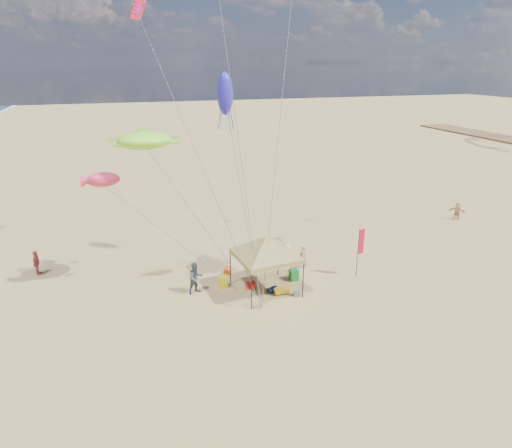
# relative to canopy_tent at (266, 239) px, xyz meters

# --- Properties ---
(ground) EXTENTS (280.00, 280.00, 0.00)m
(ground) POSITION_rel_canopy_tent_xyz_m (-0.40, -2.40, -3.28)
(ground) COLOR tan
(ground) RESTS_ON ground
(canopy_tent) EXTENTS (6.37, 6.37, 3.95)m
(canopy_tent) POSITION_rel_canopy_tent_xyz_m (0.00, 0.00, 0.00)
(canopy_tent) COLOR black
(canopy_tent) RESTS_ON ground
(feather_flag) EXTENTS (0.47, 0.16, 3.19)m
(feather_flag) POSITION_rel_canopy_tent_xyz_m (6.11, -0.03, -1.16)
(feather_flag) COLOR black
(feather_flag) RESTS_ON ground
(cooler_red) EXTENTS (0.54, 0.38, 0.38)m
(cooler_red) POSITION_rel_canopy_tent_xyz_m (-0.77, 0.56, -3.09)
(cooler_red) COLOR #AF110E
(cooler_red) RESTS_ON ground
(cooler_blue) EXTENTS (0.54, 0.38, 0.38)m
(cooler_blue) POSITION_rel_canopy_tent_xyz_m (2.99, 3.03, -3.09)
(cooler_blue) COLOR #2317BC
(cooler_blue) RESTS_ON ground
(bag_navy) EXTENTS (0.69, 0.54, 0.36)m
(bag_navy) POSITION_rel_canopy_tent_xyz_m (0.31, -0.33, -3.10)
(bag_navy) COLOR #0C1635
(bag_navy) RESTS_ON ground
(bag_orange) EXTENTS (0.54, 0.69, 0.36)m
(bag_orange) POSITION_rel_canopy_tent_xyz_m (-1.58, 2.95, -3.10)
(bag_orange) COLOR #EA3E0D
(bag_orange) RESTS_ON ground
(chair_green) EXTENTS (0.50, 0.50, 0.70)m
(chair_green) POSITION_rel_canopy_tent_xyz_m (2.11, 0.76, -2.93)
(chair_green) COLOR #18842A
(chair_green) RESTS_ON ground
(chair_yellow) EXTENTS (0.50, 0.50, 0.70)m
(chair_yellow) POSITION_rel_canopy_tent_xyz_m (-2.27, 1.22, -2.93)
(chair_yellow) COLOR #FBF21B
(chair_yellow) RESTS_ON ground
(crate_grey) EXTENTS (0.34, 0.30, 0.28)m
(crate_grey) POSITION_rel_canopy_tent_xyz_m (1.48, -1.15, -3.14)
(crate_grey) COLOR slate
(crate_grey) RESTS_ON ground
(beach_cart) EXTENTS (0.90, 0.50, 0.24)m
(beach_cart) POSITION_rel_canopy_tent_xyz_m (0.77, -0.59, -3.08)
(beach_cart) COLOR gold
(beach_cart) RESTS_ON ground
(person_near_a) EXTENTS (0.62, 0.46, 1.55)m
(person_near_a) POSITION_rel_canopy_tent_xyz_m (3.32, 2.22, -2.51)
(person_near_a) COLOR tan
(person_near_a) RESTS_ON ground
(person_near_b) EXTENTS (1.10, 0.97, 1.88)m
(person_near_b) POSITION_rel_canopy_tent_xyz_m (-3.91, 1.00, -2.34)
(person_near_b) COLOR #39444E
(person_near_b) RESTS_ON ground
(person_near_c) EXTENTS (1.11, 0.77, 1.56)m
(person_near_c) POSITION_rel_canopy_tent_xyz_m (2.33, 2.55, -2.50)
(person_near_c) COLOR silver
(person_near_c) RESTS_ON ground
(person_far_a) EXTENTS (0.52, 1.00, 1.62)m
(person_far_a) POSITION_rel_canopy_tent_xyz_m (-12.96, 6.45, -2.47)
(person_far_a) COLOR #B34544
(person_far_a) RESTS_ON ground
(person_far_c) EXTENTS (1.26, 1.32, 1.50)m
(person_far_c) POSITION_rel_canopy_tent_xyz_m (19.65, 6.87, -2.54)
(person_far_c) COLOR tan
(person_far_c) RESTS_ON ground
(turtle_kite) EXTENTS (3.24, 2.78, 0.96)m
(turtle_kite) POSITION_rel_canopy_tent_xyz_m (-6.03, 2.30, 5.46)
(turtle_kite) COLOR #92FF2D
(turtle_kite) RESTS_ON ground
(fish_kite) EXTENTS (1.99, 1.55, 0.79)m
(fish_kite) POSITION_rel_canopy_tent_xyz_m (-8.34, 2.74, 3.41)
(fish_kite) COLOR #FF355B
(fish_kite) RESTS_ON ground
(squid_kite) EXTENTS (1.19, 1.19, 2.49)m
(squid_kite) POSITION_rel_canopy_tent_xyz_m (-1.00, 4.68, 7.59)
(squid_kite) COLOR #2923B5
(squid_kite) RESTS_ON ground
(stunt_kite_pink) EXTENTS (1.14, 1.27, 1.09)m
(stunt_kite_pink) POSITION_rel_canopy_tent_xyz_m (-5.31, 8.73, 12.36)
(stunt_kite_pink) COLOR #F81847
(stunt_kite_pink) RESTS_ON ground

